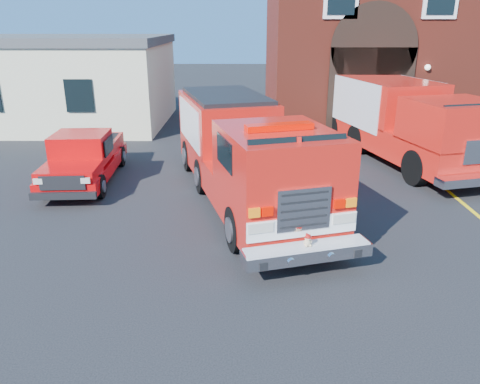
{
  "coord_description": "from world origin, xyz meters",
  "views": [
    {
      "loc": [
        0.06,
        -11.31,
        4.98
      ],
      "look_at": [
        0.0,
        -1.2,
        1.3
      ],
      "focal_mm": 35.0,
      "sensor_mm": 36.0,
      "label": 1
    }
  ],
  "objects_px": {
    "side_building": "(66,80)",
    "pickup_truck": "(85,158)",
    "fire_station": "(417,37)",
    "fire_engine": "(245,152)",
    "secondary_truck": "(400,118)"
  },
  "relations": [
    {
      "from": "secondary_truck",
      "to": "side_building",
      "type": "bearing_deg",
      "value": 156.04
    },
    {
      "from": "fire_station",
      "to": "pickup_truck",
      "type": "bearing_deg",
      "value": -143.2
    },
    {
      "from": "fire_station",
      "to": "side_building",
      "type": "relative_size",
      "value": 1.49
    },
    {
      "from": "pickup_truck",
      "to": "secondary_truck",
      "type": "height_order",
      "value": "secondary_truck"
    },
    {
      "from": "side_building",
      "to": "fire_engine",
      "type": "xyz_separation_m",
      "value": [
        9.11,
        -11.3,
        -0.73
      ]
    },
    {
      "from": "secondary_truck",
      "to": "fire_station",
      "type": "bearing_deg",
      "value": 68.76
    },
    {
      "from": "fire_station",
      "to": "secondary_truck",
      "type": "bearing_deg",
      "value": -111.24
    },
    {
      "from": "fire_station",
      "to": "fire_engine",
      "type": "distance_m",
      "value": 15.41
    },
    {
      "from": "fire_station",
      "to": "fire_engine",
      "type": "height_order",
      "value": "fire_station"
    },
    {
      "from": "side_building",
      "to": "fire_engine",
      "type": "distance_m",
      "value": 14.53
    },
    {
      "from": "fire_engine",
      "to": "pickup_truck",
      "type": "height_order",
      "value": "fire_engine"
    },
    {
      "from": "fire_engine",
      "to": "pickup_truck",
      "type": "distance_m",
      "value": 5.55
    },
    {
      "from": "fire_station",
      "to": "fire_engine",
      "type": "relative_size",
      "value": 1.58
    },
    {
      "from": "side_building",
      "to": "pickup_truck",
      "type": "xyz_separation_m",
      "value": [
        3.88,
        -9.57,
        -1.41
      ]
    },
    {
      "from": "fire_station",
      "to": "pickup_truck",
      "type": "xyz_separation_m",
      "value": [
        -14.11,
        -10.56,
        -3.46
      ]
    }
  ]
}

